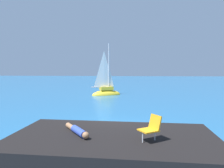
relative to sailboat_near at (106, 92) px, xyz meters
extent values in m
plane|color=#236093|center=(2.37, -14.85, -0.37)|extent=(160.00, 160.00, 0.00)
cube|color=black|center=(2.57, -18.54, 0.13)|extent=(6.98, 3.86, 1.01)
cube|color=black|center=(1.93, -16.18, -0.37)|extent=(1.13, 1.17, 0.58)
cube|color=black|center=(2.07, -16.19, -0.37)|extent=(1.47, 1.53, 0.79)
ellipsoid|color=yellow|center=(0.02, 0.01, -0.37)|extent=(3.80, 2.73, 1.25)
cube|color=yellow|center=(0.02, 0.01, 0.45)|extent=(1.81, 1.49, 0.41)
cylinder|color=#B7B7BC|center=(0.32, 0.16, 3.08)|extent=(0.14, 0.14, 5.67)
cylinder|color=#B2B2B7|center=(-0.69, -0.34, 0.65)|extent=(2.08, 1.10, 0.11)
pyramid|color=white|center=(-0.25, -0.12, 2.85)|extent=(1.65, 0.87, 4.31)
cylinder|color=#334CB2|center=(1.42, -18.63, 0.76)|extent=(0.73, 0.86, 0.24)
cylinder|color=#9E704C|center=(0.97, -18.03, 0.73)|extent=(0.56, 0.67, 0.18)
sphere|color=#9E704C|center=(1.75, -19.07, 0.78)|extent=(0.22, 0.22, 0.22)
cube|color=orange|center=(3.70, -19.05, 0.99)|extent=(0.70, 0.69, 0.04)
cube|color=orange|center=(3.91, -18.90, 1.21)|extent=(0.39, 0.48, 0.45)
cylinder|color=silver|center=(3.52, -19.16, 0.81)|extent=(0.04, 0.04, 0.35)
cylinder|color=silver|center=(3.91, -18.90, 0.81)|extent=(0.04, 0.04, 0.35)
camera|label=1|loc=(3.21, -25.43, 2.87)|focal=33.79mm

